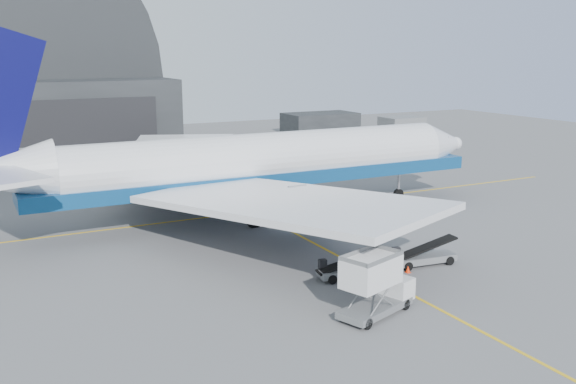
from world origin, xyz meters
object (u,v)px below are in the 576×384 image
pushback_tug (338,216)px  belt_loader_b (423,257)px  belt_loader_a (350,270)px  catering_truck (375,285)px  airliner (244,164)px

pushback_tug → belt_loader_b: (-0.46, -12.93, -0.15)m
belt_loader_b → belt_loader_a: bearing=-174.6°
catering_truck → belt_loader_b: bearing=16.1°
catering_truck → airliner: bearing=65.4°
airliner → catering_truck: airliner is taller
airliner → belt_loader_b: airliner is taller
pushback_tug → airliner: bearing=133.7°
catering_truck → pushback_tug: 21.32m
catering_truck → pushback_tug: size_ratio=1.28×
pushback_tug → belt_loader_a: bearing=-123.0°
catering_truck → belt_loader_a: size_ratio=1.13×
catering_truck → belt_loader_b: size_ratio=1.10×
belt_loader_b → catering_truck: bearing=-138.4°
belt_loader_a → belt_loader_b: 6.47m
airliner → pushback_tug: 10.28m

